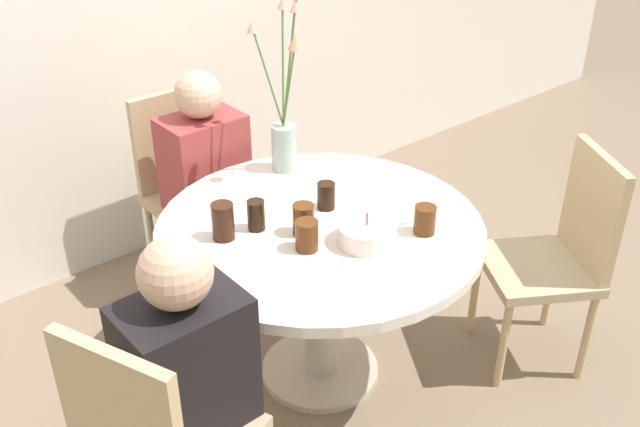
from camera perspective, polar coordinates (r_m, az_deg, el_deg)
ground_plane at (r=2.98m, az=-0.00°, el=-12.54°), size 16.00×16.00×0.00m
dining_table at (r=2.62m, az=-0.00°, el=-3.20°), size 1.18×1.18×0.71m
chair_far_back at (r=3.33m, az=-10.59°, el=2.67°), size 0.40×0.40×0.91m
chair_left_flank at (r=2.92m, az=18.61°, el=-2.71°), size 0.55×0.55×0.91m
birthday_cake at (r=2.43m, az=3.74°, el=-1.60°), size 0.20×0.20×0.12m
flower_vase at (r=2.85m, az=-2.86°, el=7.25°), size 0.15×0.29×0.75m
side_plate at (r=2.64m, az=5.89°, el=0.27°), size 0.21×0.21×0.01m
drink_glass_0 at (r=2.38m, az=-1.06°, el=-1.77°), size 0.08×0.08×0.11m
drink_glass_1 at (r=2.46m, az=-7.77°, el=-0.62°), size 0.08×0.08×0.13m
drink_glass_2 at (r=2.50m, az=8.39°, el=-0.50°), size 0.08×0.08×0.10m
drink_glass_3 at (r=2.50m, az=-5.14°, el=-0.13°), size 0.06×0.06×0.11m
drink_glass_4 at (r=2.47m, az=-1.34°, el=-0.47°), size 0.08×0.08×0.11m
drink_glass_5 at (r=2.62m, az=0.49°, el=1.43°), size 0.07×0.07×0.10m
person_guest at (r=3.21m, az=-9.10°, el=1.51°), size 0.34×0.24×1.07m
person_woman at (r=2.17m, az=-10.23°, el=-14.88°), size 0.34×0.24×1.07m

